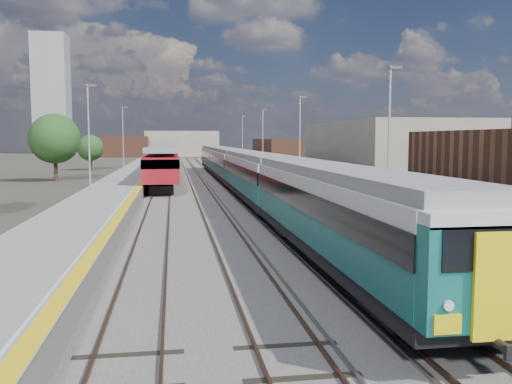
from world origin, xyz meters
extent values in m
plane|color=#47443A|center=(0.00, 50.00, 0.00)|extent=(320.00, 320.00, 0.00)
cube|color=#565451|center=(-2.25, 52.50, 0.03)|extent=(10.50, 155.00, 0.06)
cube|color=#4C3323|center=(0.78, 55.00, 0.11)|extent=(0.07, 160.00, 0.14)
cube|color=#4C3323|center=(2.22, 55.00, 0.11)|extent=(0.07, 160.00, 0.14)
cube|color=#4C3323|center=(-2.72, 55.00, 0.11)|extent=(0.07, 160.00, 0.14)
cube|color=#4C3323|center=(-1.28, 55.00, 0.11)|extent=(0.07, 160.00, 0.14)
cube|color=#4C3323|center=(-6.22, 55.00, 0.11)|extent=(0.07, 160.00, 0.14)
cube|color=#4C3323|center=(-4.78, 55.00, 0.11)|extent=(0.07, 160.00, 0.14)
cube|color=gray|center=(0.45, 55.00, 0.10)|extent=(0.08, 160.00, 0.10)
cube|color=gray|center=(-0.95, 55.00, 0.10)|extent=(0.08, 160.00, 0.10)
cube|color=slate|center=(5.25, 52.50, 0.50)|extent=(4.70, 155.00, 1.00)
cube|color=gray|center=(5.25, 52.50, 1.00)|extent=(4.70, 155.00, 0.03)
cube|color=yellow|center=(3.15, 52.50, 1.02)|extent=(0.40, 155.00, 0.01)
cube|color=gray|center=(7.45, 52.50, 1.60)|extent=(0.06, 155.00, 1.20)
cylinder|color=#9EA0A3|center=(6.60, 22.00, 4.77)|extent=(0.12, 0.12, 7.50)
cube|color=#4C4C4F|center=(6.85, 22.00, 8.42)|extent=(0.70, 0.18, 0.14)
cylinder|color=#9EA0A3|center=(6.60, 42.00, 4.77)|extent=(0.12, 0.12, 7.50)
cube|color=#4C4C4F|center=(6.85, 42.00, 8.42)|extent=(0.70, 0.18, 0.14)
cylinder|color=#9EA0A3|center=(6.60, 62.00, 4.77)|extent=(0.12, 0.12, 7.50)
cube|color=#4C4C4F|center=(6.85, 62.00, 8.42)|extent=(0.70, 0.18, 0.14)
cylinder|color=#9EA0A3|center=(6.60, 82.00, 4.77)|extent=(0.12, 0.12, 7.50)
cube|color=#4C4C4F|center=(6.85, 82.00, 8.42)|extent=(0.70, 0.18, 0.14)
cube|color=slate|center=(-9.05, 52.50, 0.50)|extent=(4.30, 155.00, 1.00)
cube|color=gray|center=(-9.05, 52.50, 1.00)|extent=(4.30, 155.00, 0.03)
cube|color=yellow|center=(-7.15, 52.50, 1.02)|extent=(0.45, 155.00, 0.01)
cube|color=silver|center=(-7.50, 52.50, 1.03)|extent=(0.08, 155.00, 0.01)
cylinder|color=#9EA0A3|center=(-10.20, 34.00, 4.77)|extent=(0.12, 0.12, 7.50)
cube|color=#4C4C4F|center=(-9.95, 34.00, 8.42)|extent=(0.70, 0.18, 0.14)
cylinder|color=#9EA0A3|center=(-10.20, 60.00, 4.77)|extent=(0.12, 0.12, 7.50)
cube|color=#4C4C4F|center=(-9.95, 60.00, 8.42)|extent=(0.70, 0.18, 0.14)
cube|color=gray|center=(16.00, 45.00, 3.20)|extent=(11.00, 22.00, 6.40)
cube|color=brown|center=(13.00, 78.00, 2.40)|extent=(8.00, 18.00, 4.80)
cube|color=gray|center=(-2.00, 150.00, 3.50)|extent=(20.00, 14.00, 7.00)
cube|color=brown|center=(-18.00, 145.00, 2.80)|extent=(14.00, 12.00, 5.60)
cube|color=gray|center=(-45.00, 190.00, 20.00)|extent=(11.00, 11.00, 40.00)
cube|color=black|center=(1.50, 14.47, 0.87)|extent=(2.68, 19.20, 0.45)
cube|color=#105650|center=(1.50, 14.47, 1.65)|extent=(2.78, 19.20, 1.12)
cube|color=black|center=(1.50, 14.47, 2.54)|extent=(2.84, 19.20, 0.77)
cube|color=silver|center=(1.50, 14.47, 3.15)|extent=(2.78, 19.20, 0.47)
cube|color=gray|center=(1.50, 14.47, 3.56)|extent=(2.46, 19.20, 0.39)
cube|color=black|center=(1.50, 34.17, 0.87)|extent=(2.68, 19.20, 0.45)
cube|color=#105650|center=(1.50, 34.17, 1.65)|extent=(2.78, 19.20, 1.12)
cube|color=black|center=(1.50, 34.17, 2.54)|extent=(2.84, 19.20, 0.77)
cube|color=silver|center=(1.50, 34.17, 3.15)|extent=(2.78, 19.20, 0.47)
cube|color=gray|center=(1.50, 34.17, 3.56)|extent=(2.46, 19.20, 0.39)
cube|color=black|center=(1.50, 53.87, 0.87)|extent=(2.68, 19.20, 0.45)
cube|color=#105650|center=(1.50, 53.87, 1.65)|extent=(2.78, 19.20, 1.12)
cube|color=black|center=(1.50, 53.87, 2.54)|extent=(2.84, 19.20, 0.77)
cube|color=silver|center=(1.50, 53.87, 3.15)|extent=(2.78, 19.20, 0.47)
cube|color=gray|center=(1.50, 53.87, 3.56)|extent=(2.46, 19.20, 0.39)
cube|color=black|center=(1.50, 73.57, 0.87)|extent=(2.68, 19.20, 0.45)
cube|color=#105650|center=(1.50, 73.57, 1.65)|extent=(2.78, 19.20, 1.12)
cube|color=black|center=(1.50, 73.57, 2.54)|extent=(2.84, 19.20, 0.77)
cube|color=silver|center=(1.50, 73.57, 3.15)|extent=(2.78, 19.20, 0.47)
cube|color=gray|center=(1.50, 73.57, 3.56)|extent=(2.46, 19.20, 0.39)
cube|color=#105650|center=(1.50, 4.63, 2.12)|extent=(2.76, 0.59, 2.07)
cube|color=black|center=(1.50, 4.32, 2.71)|extent=(2.26, 0.06, 0.79)
cube|color=yellow|center=(1.50, 4.26, 2.02)|extent=(1.03, 0.10, 2.07)
cube|color=black|center=(-5.50, 49.26, 0.51)|extent=(2.05, 17.44, 0.71)
cube|color=maroon|center=(-5.50, 49.26, 2.21)|extent=(3.02, 20.52, 2.16)
cube|color=black|center=(-5.50, 49.26, 2.75)|extent=(3.09, 20.52, 0.76)
cube|color=gray|center=(-5.50, 49.26, 3.83)|extent=(2.70, 20.52, 0.43)
cube|color=black|center=(-5.50, 70.28, 0.51)|extent=(2.05, 17.44, 0.71)
cube|color=maroon|center=(-5.50, 70.28, 2.21)|extent=(3.02, 20.52, 2.16)
cube|color=black|center=(-5.50, 70.28, 2.75)|extent=(3.09, 20.52, 0.76)
cube|color=gray|center=(-5.50, 70.28, 3.83)|extent=(2.70, 20.52, 0.43)
cube|color=black|center=(-5.50, 91.30, 0.51)|extent=(2.05, 17.44, 0.71)
cube|color=maroon|center=(-5.50, 91.30, 2.21)|extent=(3.02, 20.52, 2.16)
cube|color=black|center=(-5.50, 91.30, 2.75)|extent=(3.09, 20.52, 0.76)
cube|color=gray|center=(-5.50, 91.30, 3.83)|extent=(2.70, 20.52, 0.43)
cylinder|color=#382619|center=(-17.67, 59.21, 1.34)|extent=(0.44, 0.44, 2.67)
sphere|color=#204A1C|center=(-17.67, 59.21, 4.83)|extent=(5.65, 5.65, 5.65)
cylinder|color=#382619|center=(-17.10, 81.88, 0.95)|extent=(0.44, 0.44, 1.90)
sphere|color=#204A1C|center=(-17.10, 81.88, 3.44)|extent=(4.02, 4.02, 4.02)
cylinder|color=#382619|center=(23.29, 72.55, 1.19)|extent=(0.44, 0.44, 2.38)
sphere|color=#204A1C|center=(23.29, 72.55, 4.29)|extent=(5.02, 5.02, 5.02)
camera|label=1|loc=(-4.48, -4.80, 4.75)|focal=38.00mm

